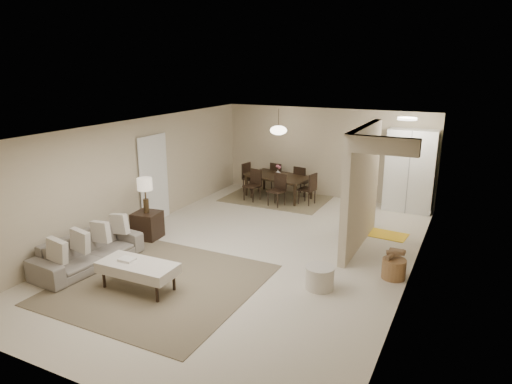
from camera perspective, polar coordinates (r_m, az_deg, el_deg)
The scene contains 22 objects.
floor at distance 9.34m, azimuth -0.19°, elevation -7.37°, with size 9.00×9.00×0.00m, color beige.
ceiling at distance 8.67m, azimuth -0.21°, elevation 8.01°, with size 9.00×9.00×0.00m, color white.
back_wall at distance 13.00m, azimuth 8.72°, elevation 4.84°, with size 6.00×6.00×0.00m, color #C0AF91.
left_wall at distance 10.57m, azimuth -14.92°, elevation 1.99°, with size 9.00×9.00×0.00m, color #C0AF91.
right_wall at distance 8.10m, azimuth 19.17°, elevation -2.51°, with size 9.00×9.00×0.00m, color #C0AF91.
partition at distance 9.48m, azimuth 13.03°, elevation 0.56°, with size 0.15×2.50×2.50m, color #C0AF91.
doorway at distance 11.05m, azimuth -12.69°, elevation 1.49°, with size 0.04×0.90×2.04m, color black.
pantry_cabinet at distance 12.21m, azimuth 18.72°, elevation 2.53°, with size 1.20×0.55×2.10m, color white.
flush_light at distance 11.06m, azimuth 18.39°, elevation 8.69°, with size 0.44×0.44×0.05m, color white.
living_rug at distance 8.19m, azimuth -11.90°, elevation -11.16°, with size 3.20×3.20×0.01m, color brown.
sofa at distance 9.11m, azimuth -20.22°, elevation -6.97°, with size 0.81×2.07×0.60m, color gray.
ottoman_bench at distance 7.94m, azimuth -14.55°, elevation -9.20°, with size 1.35×0.64×0.48m.
side_table at distance 10.18m, azimuth -13.41°, elevation -4.07°, with size 0.53×0.53×0.59m, color black.
table_lamp at distance 9.93m, azimuth -13.72°, elevation 0.59°, with size 0.32×0.32×0.76m.
round_pouf at distance 7.89m, azimuth 7.97°, elevation -10.54°, with size 0.50×0.50×0.39m, color beige.
wicker_basket at distance 8.51m, azimuth 16.84°, elevation -9.17°, with size 0.42×0.42×0.36m, color brown.
dining_rug at distance 12.95m, azimuth 2.71°, elevation -0.71°, with size 2.80×2.10×0.01m, color olive.
dining_table at distance 12.86m, azimuth 2.73°, elevation 0.65°, with size 1.84×1.03×0.65m, color black.
dining_chairs at distance 12.83m, azimuth 2.74°, elevation 1.12°, with size 2.35×1.88×0.86m.
vase at distance 12.76m, azimuth 2.75°, elevation 2.42°, with size 0.16×0.16×0.17m, color silver.
yellow_mat at distance 10.58m, azimuth 15.74°, elevation -5.12°, with size 0.97×0.59×0.01m, color yellow.
pendant_light at distance 12.54m, azimuth 2.82°, elevation 7.71°, with size 0.46×0.46×0.71m.
Camera 1 is at (3.84, -7.69, 3.66)m, focal length 32.00 mm.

